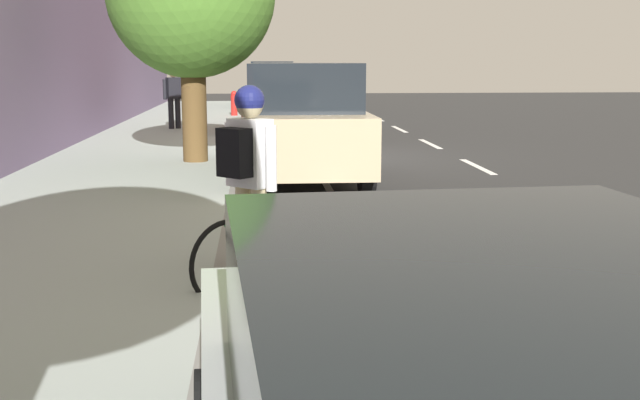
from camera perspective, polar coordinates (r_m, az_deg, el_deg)
The scene contains 13 objects.
ground at distance 16.62m, azimuth 1.03°, elevation 3.12°, with size 65.36×65.36×0.00m, color #2B2B2B.
sidewalk at distance 16.68m, azimuth -12.38°, elevation 3.20°, with size 3.68×40.85×0.17m, color #9DA7A0.
curb_edge at distance 16.53m, azimuth -5.76°, elevation 3.33°, with size 0.16×40.85×0.17m, color gray.
lane_stripe_centre at distance 17.49m, azimuth 9.51°, elevation 3.35°, with size 0.14×40.00×0.01m.
lane_stripe_bike_edge at distance 16.58m, azimuth -0.66°, elevation 3.12°, with size 0.12×40.85×0.01m, color white.
building_facade at distance 16.99m, azimuth -19.85°, elevation 11.29°, with size 0.50×40.85×5.09m, color slate.
parked_suv_green_nearest at distance 32.84m, azimuth -3.58°, elevation 8.37°, with size 2.01×4.72×1.99m.
parked_pickup_red_second at distance 21.85m, azimuth -2.93°, elevation 7.16°, with size 2.08×5.33×1.95m.
parked_suv_tan_mid at distance 13.24m, azimuth -1.19°, elevation 5.78°, with size 1.97×4.70×1.99m.
bicycle_at_curb at distance 6.90m, azimuth -3.39°, elevation -3.64°, with size 1.42×1.13×0.79m.
cyclist_with_backpack at distance 7.20m, azimuth -5.25°, elevation 2.81°, with size 0.55×0.54×1.81m.
pedestrian_on_phone at distance 22.07m, azimuth -10.60°, elevation 7.52°, with size 0.56×0.38×1.63m.
fire_hydrant at distance 27.13m, azimuth -6.28°, elevation 7.04°, with size 0.22×0.22×0.84m.
Camera 1 is at (1.63, 16.41, 2.03)m, focal length 43.92 mm.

